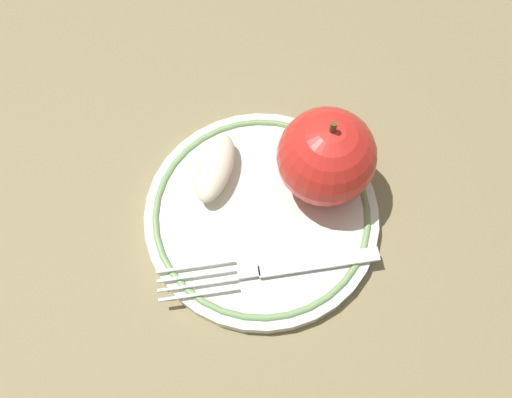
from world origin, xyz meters
TOP-DOWN VIEW (x-y plane):
  - ground_plane at (0.00, 0.00)m, footprint 2.00×2.00m
  - plate at (-0.00, 0.01)m, footprint 0.21×0.21m
  - apple_red_whole at (-0.03, 0.07)m, footprint 0.08×0.08m
  - apple_slice_front at (-0.04, -0.03)m, footprint 0.07×0.05m
  - fork at (0.05, 0.02)m, footprint 0.04×0.19m

SIDE VIEW (x-z plane):
  - ground_plane at x=0.00m, z-range 0.00..0.00m
  - plate at x=0.00m, z-range 0.00..0.02m
  - fork at x=0.05m, z-range 0.02..0.02m
  - apple_slice_front at x=-0.04m, z-range 0.02..0.04m
  - apple_red_whole at x=-0.03m, z-range 0.01..0.10m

